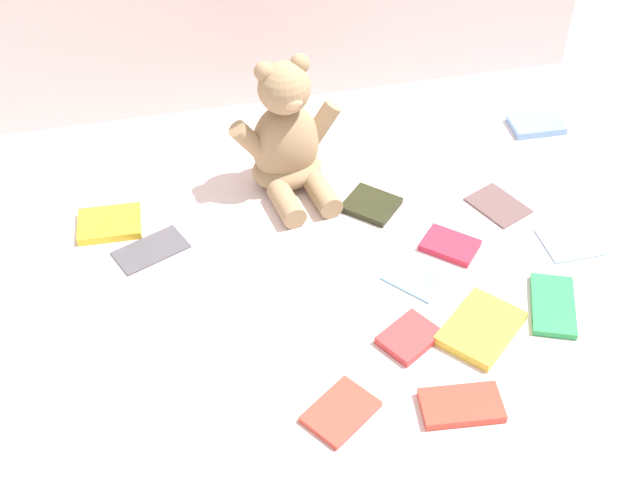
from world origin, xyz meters
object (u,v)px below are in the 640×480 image
at_px(book_case_1, 570,241).
at_px(book_case_7, 450,245).
at_px(book_case_8, 498,204).
at_px(book_case_2, 371,205).
at_px(book_case_9, 341,412).
at_px(book_case_0, 151,249).
at_px(book_case_11, 418,275).
at_px(book_case_13, 553,305).
at_px(book_case_10, 536,124).
at_px(book_case_4, 461,405).
at_px(book_case_12, 409,337).
at_px(teddy_bear, 287,141).
at_px(book_case_6, 481,328).
at_px(book_case_3, 110,224).

xyz_separation_m(book_case_1, book_case_7, (-0.22, 0.04, 0.00)).
bearing_deg(book_case_8, book_case_2, -36.41).
xyz_separation_m(book_case_1, book_case_9, (-0.50, -0.27, 0.00)).
relative_size(book_case_0, book_case_2, 1.36).
bearing_deg(book_case_11, book_case_13, 18.29).
xyz_separation_m(book_case_2, book_case_10, (0.41, 0.17, 0.00)).
xyz_separation_m(book_case_2, book_case_4, (0.01, -0.47, 0.00)).
bearing_deg(book_case_2, book_case_11, 52.35).
xyz_separation_m(book_case_7, book_case_12, (-0.14, -0.19, 0.00)).
bearing_deg(book_case_11, book_case_7, 85.48).
distance_m(teddy_bear, book_case_11, 0.36).
bearing_deg(book_case_6, book_case_1, -96.18).
bearing_deg(book_case_3, book_case_0, -137.02).
bearing_deg(book_case_9, book_case_12, 93.37).
bearing_deg(book_case_13, book_case_2, -32.55).
bearing_deg(book_case_3, book_case_6, -121.51).
bearing_deg(book_case_7, book_case_3, 113.94).
bearing_deg(book_case_1, book_case_7, 79.56).
distance_m(book_case_2, book_case_13, 0.39).
bearing_deg(book_case_4, book_case_8, -22.31).
bearing_deg(teddy_bear, book_case_12, -85.60).
bearing_deg(book_case_11, book_case_8, 84.75).
distance_m(book_case_4, book_case_8, 0.48).
bearing_deg(book_case_6, book_case_9, 70.99).
distance_m(book_case_1, book_case_4, 0.44).
distance_m(book_case_2, book_case_4, 0.47).
distance_m(book_case_3, book_case_11, 0.57).
height_order(book_case_2, book_case_7, same).
height_order(book_case_1, book_case_13, book_case_13).
height_order(teddy_bear, book_case_7, teddy_bear).
relative_size(book_case_4, book_case_7, 1.27).
xyz_separation_m(teddy_bear, book_case_3, (-0.35, -0.05, -0.09)).
distance_m(book_case_9, book_case_13, 0.42).
bearing_deg(book_case_10, book_case_11, 136.27).
xyz_separation_m(book_case_8, book_case_13, (-0.01, -0.27, 0.00)).
bearing_deg(book_case_1, book_case_12, 112.61).
distance_m(book_case_8, book_case_11, 0.25).
xyz_separation_m(book_case_3, book_case_12, (0.46, -0.39, -0.00)).
relative_size(teddy_bear, book_case_1, 2.69).
xyz_separation_m(book_case_11, book_case_12, (-0.06, -0.13, 0.00)).
height_order(book_case_7, book_case_10, book_case_10).
bearing_deg(book_case_3, book_case_8, -95.58).
bearing_deg(book_case_6, book_case_11, -17.78).
distance_m(book_case_1, book_case_10, 0.36).
bearing_deg(book_case_8, book_case_7, 10.45).
height_order(book_case_4, book_case_8, book_case_4).
distance_m(teddy_bear, book_case_7, 0.36).
bearing_deg(book_case_11, book_case_3, -156.20).
bearing_deg(book_case_1, teddy_bear, 57.42).
xyz_separation_m(book_case_8, book_case_10, (0.18, 0.22, 0.00)).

